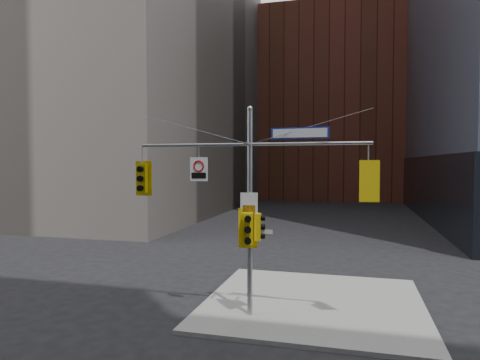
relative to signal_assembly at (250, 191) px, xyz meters
The scene contains 13 objects.
ground 4.85m from the signal_assembly, 90.00° to the right, with size 160.00×160.00×0.00m, color black.
sidewalk_corner 5.18m from the signal_assembly, 45.10° to the left, with size 8.00×8.00×0.15m, color gray.
brick_midrise 56.82m from the signal_assembly, 90.00° to the left, with size 26.00×20.00×28.00m, color brown.
signal_assembly is the anchor object (origin of this frame).
traffic_light_west_arm 4.07m from the signal_assembly, behind, with size 0.61×0.52×1.28m.
traffic_light_east_arm 3.88m from the signal_assembly, ahead, with size 0.62×0.56×1.31m.
traffic_light_pole_side 1.27m from the signal_assembly, ahead, with size 0.37×0.32×0.93m.
traffic_light_pole_front 1.29m from the signal_assembly, 90.32° to the right, with size 0.64×0.59×1.35m.
street_sign_blade 2.56m from the signal_assembly, ahead, with size 1.93×0.23×0.38m.
regulatory_sign_arm 1.99m from the signal_assembly, behind, with size 0.67×0.12×0.84m.
regulatory_sign_pole 0.47m from the signal_assembly, 90.00° to the right, with size 0.59×0.10×0.77m.
street_blade_ew 1.45m from the signal_assembly, ahead, with size 0.69×0.10×0.14m.
street_blade_ns 1.59m from the signal_assembly, 90.00° to the left, with size 0.06×0.84×0.17m.
Camera 1 is at (3.42, -12.13, 5.37)m, focal length 32.00 mm.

